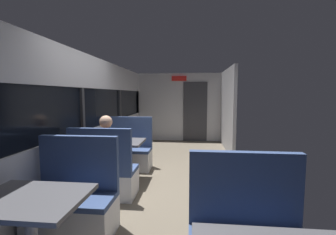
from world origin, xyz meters
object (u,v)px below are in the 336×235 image
(bench_near_window_facing_entry, at_px, (74,205))
(dining_table_near_window, at_px, (30,209))
(seated_passenger, at_px, (106,161))
(dining_table_mid_window, at_px, (118,146))
(bench_mid_window_facing_end, at_px, (105,176))
(bench_mid_window_facing_entry, at_px, (129,153))

(bench_near_window_facing_entry, bearing_deg, dining_table_near_window, -90.00)
(dining_table_near_window, xyz_separation_m, seated_passenger, (0.00, 1.73, -0.10))
(seated_passenger, bearing_deg, dining_table_mid_window, 90.00)
(dining_table_mid_window, distance_m, bench_mid_window_facing_end, 0.77)
(bench_mid_window_facing_entry, bearing_deg, dining_table_mid_window, -90.00)
(dining_table_mid_window, bearing_deg, dining_table_near_window, -90.00)
(dining_table_near_window, height_order, bench_near_window_facing_entry, bench_near_window_facing_entry)
(dining_table_near_window, xyz_separation_m, dining_table_mid_window, (0.00, 2.36, 0.00))
(bench_mid_window_facing_entry, bearing_deg, dining_table_near_window, -90.00)
(dining_table_mid_window, xyz_separation_m, seated_passenger, (0.00, -0.63, -0.10))
(bench_mid_window_facing_end, bearing_deg, bench_near_window_facing_entry, -90.00)
(dining_table_mid_window, relative_size, bench_mid_window_facing_end, 0.82)
(bench_mid_window_facing_end, distance_m, bench_mid_window_facing_entry, 1.40)
(dining_table_near_window, distance_m, dining_table_mid_window, 2.36)
(bench_near_window_facing_entry, xyz_separation_m, dining_table_mid_window, (0.00, 1.66, 0.31))
(bench_mid_window_facing_entry, relative_size, seated_passenger, 0.87)
(dining_table_near_window, relative_size, bench_mid_window_facing_end, 0.82)
(dining_table_near_window, relative_size, seated_passenger, 0.71)
(dining_table_near_window, height_order, bench_mid_window_facing_end, bench_mid_window_facing_end)
(dining_table_mid_window, bearing_deg, bench_mid_window_facing_entry, 90.00)
(seated_passenger, bearing_deg, bench_mid_window_facing_entry, 90.00)
(dining_table_near_window, bearing_deg, seated_passenger, 90.00)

